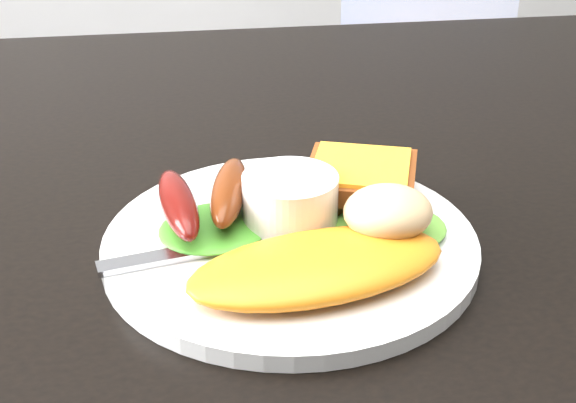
{
  "coord_description": "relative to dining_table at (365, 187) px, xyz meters",
  "views": [
    {
      "loc": [
        -0.15,
        -0.56,
        1.03
      ],
      "look_at": [
        -0.08,
        -0.11,
        0.78
      ],
      "focal_mm": 50.0,
      "sensor_mm": 36.0,
      "label": 1
    }
  ],
  "objects": [
    {
      "name": "fork",
      "position": [
        -0.12,
        -0.13,
        0.03
      ],
      "size": [
        0.16,
        0.05,
        0.0
      ],
      "primitive_type": "cube",
      "rotation": [
        0.0,
        0.0,
        0.2
      ],
      "color": "#ADAFB7",
      "rests_on": "plate"
    },
    {
      "name": "lettuce_left",
      "position": [
        -0.13,
        -0.11,
        0.04
      ],
      "size": [
        0.09,
        0.09,
        0.01
      ],
      "primitive_type": "ellipsoid",
      "rotation": [
        0.0,
        0.0,
        0.39
      ],
      "color": "#37881C",
      "rests_on": "plate"
    },
    {
      "name": "dining_chair",
      "position": [
        0.38,
        0.87,
        -0.28
      ],
      "size": [
        0.44,
        0.44,
        0.04
      ],
      "primitive_type": "cube",
      "rotation": [
        0.0,
        0.0,
        -0.27
      ],
      "color": "#B2765B",
      "rests_on": "ground"
    },
    {
      "name": "toast_b",
      "position": [
        -0.02,
        -0.08,
        0.05
      ],
      "size": [
        0.09,
        0.09,
        0.01
      ],
      "primitive_type": "cube",
      "rotation": [
        0.0,
        0.0,
        -0.32
      ],
      "color": "brown",
      "rests_on": "toast_a"
    },
    {
      "name": "plate",
      "position": [
        -0.08,
        -0.12,
        0.03
      ],
      "size": [
        0.24,
        0.24,
        0.01
      ],
      "primitive_type": "cylinder",
      "color": "white",
      "rests_on": "dining_table"
    },
    {
      "name": "sausage_b",
      "position": [
        -0.12,
        -0.09,
        0.05
      ],
      "size": [
        0.04,
        0.1,
        0.02
      ],
      "primitive_type": "ellipsoid",
      "rotation": [
        0.0,
        0.0,
        -0.18
      ],
      "color": "#632E17",
      "rests_on": "lettuce_left"
    },
    {
      "name": "toast_a",
      "position": [
        -0.05,
        -0.07,
        0.04
      ],
      "size": [
        0.08,
        0.08,
        0.01
      ],
      "primitive_type": "cube",
      "rotation": [
        0.0,
        0.0,
        0.2
      ],
      "color": "olive",
      "rests_on": "plate"
    },
    {
      "name": "dining_table",
      "position": [
        0.0,
        0.0,
        0.0
      ],
      "size": [
        1.2,
        0.8,
        0.04
      ],
      "primitive_type": "cube",
      "color": "black",
      "rests_on": "ground"
    },
    {
      "name": "ramekin",
      "position": [
        -0.08,
        -0.11,
        0.05
      ],
      "size": [
        0.08,
        0.08,
        0.04
      ],
      "primitive_type": "cylinder",
      "rotation": [
        0.0,
        0.0,
        0.22
      ],
      "color": "white",
      "rests_on": "plate"
    },
    {
      "name": "potato_salad",
      "position": [
        -0.02,
        -0.14,
        0.06
      ],
      "size": [
        0.07,
        0.07,
        0.03
      ],
      "primitive_type": "ellipsoid",
      "rotation": [
        0.0,
        0.0,
        0.24
      ],
      "color": "#F3F0AB",
      "rests_on": "lettuce_right"
    },
    {
      "name": "sausage_a",
      "position": [
        -0.15,
        -0.1,
        0.05
      ],
      "size": [
        0.03,
        0.09,
        0.02
      ],
      "primitive_type": "ellipsoid",
      "rotation": [
        0.0,
        0.0,
        0.14
      ],
      "color": "#5D1007",
      "rests_on": "lettuce_left"
    },
    {
      "name": "omelette",
      "position": [
        -0.07,
        -0.17,
        0.04
      ],
      "size": [
        0.17,
        0.11,
        0.02
      ],
      "primitive_type": "ellipsoid",
      "rotation": [
        0.0,
        0.0,
        0.2
      ],
      "color": "orange",
      "rests_on": "plate"
    },
    {
      "name": "lettuce_right",
      "position": [
        -0.01,
        -0.13,
        0.04
      ],
      "size": [
        0.08,
        0.07,
        0.01
      ],
      "primitive_type": "ellipsoid",
      "rotation": [
        0.0,
        0.0,
        -0.02
      ],
      "color": "green",
      "rests_on": "plate"
    }
  ]
}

